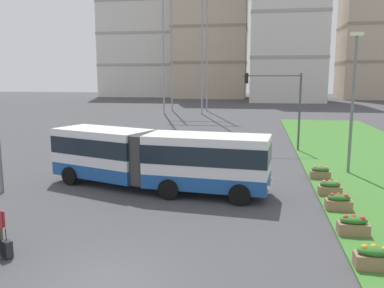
% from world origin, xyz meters
% --- Properties ---
extents(ground_plane, '(260.00, 260.00, 0.00)m').
position_xyz_m(ground_plane, '(0.00, 0.00, 0.00)').
color(ground_plane, '#424244').
extents(articulated_bus, '(12.01, 5.06, 3.00)m').
position_xyz_m(articulated_bus, '(-0.95, 9.62, 1.65)').
color(articulated_bus, white).
rests_on(articulated_bus, ground).
extents(rolling_suitcase, '(0.43, 0.38, 0.97)m').
position_xyz_m(rolling_suitcase, '(-3.68, 0.97, 0.31)').
color(rolling_suitcase, '#232328').
rests_on(rolling_suitcase, ground).
extents(flower_planter_0, '(1.10, 0.56, 0.74)m').
position_xyz_m(flower_planter_0, '(7.77, 2.00, 0.43)').
color(flower_planter_0, '#937051').
rests_on(flower_planter_0, grass_median).
extents(flower_planter_1, '(1.10, 0.56, 0.74)m').
position_xyz_m(flower_planter_1, '(7.77, 4.68, 0.43)').
color(flower_planter_1, '#937051').
rests_on(flower_planter_1, grass_median).
extents(flower_planter_2, '(1.10, 0.56, 0.74)m').
position_xyz_m(flower_planter_2, '(7.77, 7.50, 0.43)').
color(flower_planter_2, '#937051').
rests_on(flower_planter_2, grass_median).
extents(flower_planter_3, '(1.10, 0.56, 0.74)m').
position_xyz_m(flower_planter_3, '(7.77, 9.75, 0.43)').
color(flower_planter_3, '#937051').
rests_on(flower_planter_3, grass_median).
extents(flower_planter_4, '(1.10, 0.56, 0.74)m').
position_xyz_m(flower_planter_4, '(7.77, 12.99, 0.43)').
color(flower_planter_4, '#937051').
rests_on(flower_planter_4, grass_median).
extents(traffic_light_far_right, '(4.52, 0.28, 6.06)m').
position_xyz_m(traffic_light_far_right, '(5.89, 22.00, 4.21)').
color(traffic_light_far_right, '#474C51').
rests_on(traffic_light_far_right, ground).
extents(streetlight_median, '(0.70, 0.28, 8.30)m').
position_xyz_m(streetlight_median, '(9.67, 14.82, 4.59)').
color(streetlight_median, slate).
rests_on(streetlight_median, ground).
extents(apartment_tower_west, '(21.49, 19.95, 42.89)m').
position_xyz_m(apartment_tower_west, '(-30.00, 108.20, 21.47)').
color(apartment_tower_west, silver).
rests_on(apartment_tower_west, ground).
extents(apartment_tower_centre, '(16.70, 19.44, 38.06)m').
position_xyz_m(apartment_tower_centre, '(10.39, 89.03, 19.05)').
color(apartment_tower_centre, silver).
rests_on(apartment_tower_centre, ground).
extents(apartment_tower_eastcentre, '(18.94, 14.88, 44.80)m').
position_xyz_m(apartment_tower_eastcentre, '(34.14, 101.36, 22.42)').
color(apartment_tower_eastcentre, '#C6B299').
rests_on(apartment_tower_eastcentre, ground).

